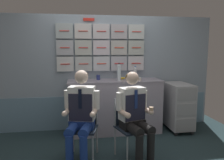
{
  "coord_description": "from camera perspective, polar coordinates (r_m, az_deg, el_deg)",
  "views": [
    {
      "loc": [
        -0.55,
        -2.83,
        1.55
      ],
      "look_at": [
        -0.02,
        0.45,
        1.07
      ],
      "focal_mm": 35.64,
      "sensor_mm": 36.0,
      "label": 1
    }
  ],
  "objects": [
    {
      "name": "coffee_cup_white",
      "position": [
        3.9,
        5.31,
        0.36
      ],
      "size": [
        0.07,
        0.07,
        0.09
      ],
      "color": "tan",
      "rests_on": "galley_counter"
    },
    {
      "name": "galley_bulkhead",
      "position": [
        4.26,
        -1.8,
        2.07
      ],
      "size": [
        4.2,
        0.14,
        2.15
      ],
      "color": "#8C9DAC",
      "rests_on": "ground"
    },
    {
      "name": "folding_chair_right",
      "position": [
        3.25,
        4.37,
        -10.33
      ],
      "size": [
        0.5,
        0.5,
        0.84
      ],
      "color": "#A8AAAF",
      "rests_on": "ground"
    },
    {
      "name": "service_trolley",
      "position": [
        4.39,
        16.62,
        -6.26
      ],
      "size": [
        0.4,
        0.65,
        0.89
      ],
      "color": "black",
      "rests_on": "ground"
    },
    {
      "name": "coffee_cup_spare",
      "position": [
        4.05,
        -3.55,
        0.71
      ],
      "size": [
        0.07,
        0.07,
        0.09
      ],
      "color": "navy",
      "rests_on": "galley_counter"
    },
    {
      "name": "water_bottle_short",
      "position": [
        4.22,
        5.95,
        1.86
      ],
      "size": [
        0.06,
        0.06,
        0.24
      ],
      "color": "silver",
      "rests_on": "galley_counter"
    },
    {
      "name": "paper_cup_tan",
      "position": [
        3.94,
        7.04,
        0.21
      ],
      "size": [
        0.07,
        0.07,
        0.06
      ],
      "color": "beige",
      "rests_on": "galley_counter"
    },
    {
      "name": "water_bottle_blue_cap",
      "position": [
        3.96,
        1.83,
        2.02
      ],
      "size": [
        0.06,
        0.06,
        0.31
      ],
      "color": "silver",
      "rests_on": "galley_counter"
    },
    {
      "name": "snack_banana",
      "position": [
        4.12,
        2.53,
        0.46
      ],
      "size": [
        0.17,
        0.1,
        0.04
      ],
      "color": "yellow",
      "rests_on": "galley_counter"
    },
    {
      "name": "crew_member_right",
      "position": [
        3.07,
        5.95,
        -8.42
      ],
      "size": [
        0.5,
        0.65,
        1.23
      ],
      "color": "black",
      "rests_on": "ground"
    },
    {
      "name": "folding_chair_left",
      "position": [
        3.26,
        -7.31,
        -10.31
      ],
      "size": [
        0.49,
        0.49,
        0.84
      ],
      "color": "#A8AAAF",
      "rests_on": "ground"
    },
    {
      "name": "crew_member_left",
      "position": [
        3.06,
        -8.03,
        -8.21
      ],
      "size": [
        0.51,
        0.66,
        1.25
      ],
      "color": "black",
      "rests_on": "ground"
    },
    {
      "name": "galley_counter",
      "position": [
        4.12,
        0.74,
        -6.72
      ],
      "size": [
        1.7,
        0.53,
        0.97
      ],
      "color": "#9E96A5",
      "rests_on": "ground"
    }
  ]
}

